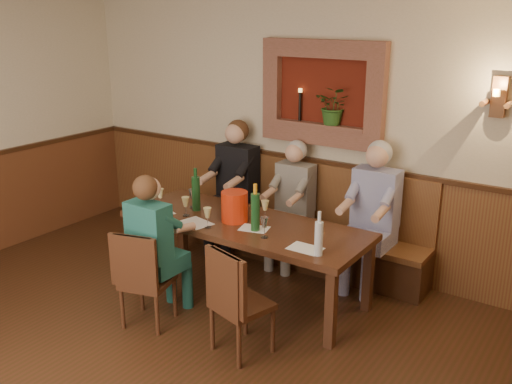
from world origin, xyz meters
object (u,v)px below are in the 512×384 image
chair_near_left (148,297)px  wine_bottle_green_b (196,193)px  water_bottle (319,238)px  spittoon_bucket (235,206)px  wine_bottle_green_a (255,211)px  person_bench_left (233,197)px  dining_table (244,229)px  person_bench_right (370,229)px  chair_near_right (240,322)px  person_bench_mid (291,215)px  person_chair_front (158,259)px  bench (294,233)px

chair_near_left → wine_bottle_green_b: bearing=86.5°
water_bottle → spittoon_bucket: bearing=166.0°
wine_bottle_green_a → spittoon_bucket: bearing=162.1°
person_bench_left → spittoon_bucket: person_bench_left is taller
dining_table → person_bench_right: bearing=42.1°
dining_table → chair_near_right: chair_near_right is taller
person_bench_mid → person_chair_front: 1.67m
dining_table → person_bench_mid: 0.85m
wine_bottle_green_b → spittoon_bucket: bearing=-3.3°
person_chair_front → water_bottle: 1.46m
bench → chair_near_right: 1.86m
water_bottle → wine_bottle_green_b: bearing=169.4°
dining_table → chair_near_left: 1.09m
spittoon_bucket → wine_bottle_green_a: (0.30, -0.10, 0.04)m
dining_table → person_bench_right: 1.25m
person_bench_left → wine_bottle_green_a: size_ratio=3.41×
chair_near_left → chair_near_right: chair_near_right is taller
person_chair_front → wine_bottle_green_b: person_chair_front is taller
chair_near_right → person_bench_mid: (-0.54, 1.67, 0.29)m
person_bench_left → spittoon_bucket: bearing=-52.6°
wine_bottle_green_a → bench: bearing=101.2°
chair_near_right → dining_table: bearing=139.0°
bench → person_chair_front: person_chair_front is taller
person_bench_mid → spittoon_bucket: person_bench_mid is taller
chair_near_left → person_bench_left: size_ratio=0.59×
person_chair_front → wine_bottle_green_b: size_ratio=3.12×
chair_near_right → person_bench_right: bearing=92.9°
dining_table → chair_near_left: (-0.38, -0.94, -0.42)m
wine_bottle_green_a → wine_bottle_green_b: size_ratio=1.01×
chair_near_left → person_bench_right: size_ratio=0.60×
person_bench_mid → wine_bottle_green_a: size_ratio=3.10×
dining_table → bench: size_ratio=0.80×
chair_near_left → wine_bottle_green_b: wine_bottle_green_b is taller
chair_near_right → wine_bottle_green_b: 1.56m
person_bench_mid → dining_table: bearing=-90.8°
bench → spittoon_bucket: bearing=-95.4°
person_bench_left → dining_table: bearing=-48.0°
bench → person_bench_mid: (0.01, -0.10, 0.23)m
person_bench_left → chair_near_right: bearing=-52.1°
person_bench_right → wine_bottle_green_a: 1.24m
chair_near_left → wine_bottle_green_a: (0.59, 0.81, 0.68)m
person_bench_right → water_bottle: size_ratio=3.92×
chair_near_left → wine_bottle_green_a: wine_bottle_green_a is taller
person_chair_front → spittoon_bucket: size_ratio=4.71×
bench → wine_bottle_green_b: wine_bottle_green_b is taller
person_bench_mid → wine_bottle_green_b: (-0.60, -0.84, 0.37)m
dining_table → wine_bottle_green_a: wine_bottle_green_a is taller
person_bench_mid → wine_bottle_green_b: 1.09m
chair_near_right → person_bench_right: person_bench_right is taller
spittoon_bucket → water_bottle: 1.07m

